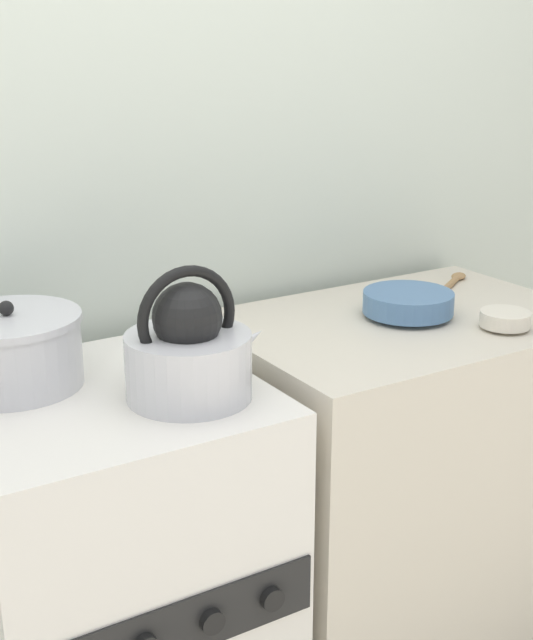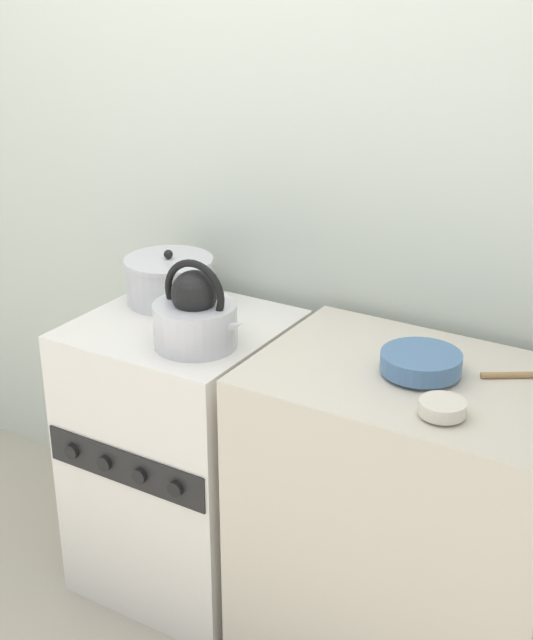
{
  "view_description": "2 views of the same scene",
  "coord_description": "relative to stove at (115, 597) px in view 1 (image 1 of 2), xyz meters",
  "views": [
    {
      "loc": [
        -0.54,
        -1.17,
        1.52
      ],
      "look_at": [
        0.34,
        0.26,
        0.97
      ],
      "focal_mm": 50.0,
      "sensor_mm": 36.0,
      "label": 1
    },
    {
      "loc": [
        1.44,
        -1.62,
        1.9
      ],
      "look_at": [
        0.27,
        0.32,
        0.94
      ],
      "focal_mm": 50.0,
      "sensor_mm": 36.0,
      "label": 2
    }
  ],
  "objects": [
    {
      "name": "kettle",
      "position": [
        0.13,
        -0.1,
        0.53
      ],
      "size": [
        0.28,
        0.23,
        0.25
      ],
      "color": "silver",
      "rests_on": "stove"
    },
    {
      "name": "wooden_spoon",
      "position": [
        1.0,
        0.15,
        0.47
      ],
      "size": [
        0.22,
        0.16,
        0.02
      ],
      "color": "#A37A4C",
      "rests_on": "counter"
    },
    {
      "name": "counter",
      "position": [
        0.73,
        0.01,
        0.01
      ],
      "size": [
        0.83,
        0.58,
        0.9
      ],
      "color": "beige",
      "rests_on": "ground_plane"
    },
    {
      "name": "enamel_bowl",
      "position": [
        0.74,
        0.01,
        0.49
      ],
      "size": [
        0.2,
        0.2,
        0.06
      ],
      "color": "#4C729E",
      "rests_on": "counter"
    },
    {
      "name": "stove",
      "position": [
        0.0,
        0.0,
        0.0
      ],
      "size": [
        0.57,
        0.59,
        0.88
      ],
      "color": "silver",
      "rests_on": "ground_plane"
    },
    {
      "name": "wall_back",
      "position": [
        0.0,
        0.37,
        0.81
      ],
      "size": [
        7.0,
        0.06,
        2.5
      ],
      "color": "silver",
      "rests_on": "ground_plane"
    },
    {
      "name": "small_ceramic_bowl",
      "position": [
        0.86,
        -0.17,
        0.48
      ],
      "size": [
        0.11,
        0.11,
        0.04
      ],
      "color": "beige",
      "rests_on": "counter"
    },
    {
      "name": "cooking_pot",
      "position": [
        -0.13,
        0.13,
        0.51
      ],
      "size": [
        0.27,
        0.27,
        0.17
      ],
      "color": "silver",
      "rests_on": "stove"
    }
  ]
}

